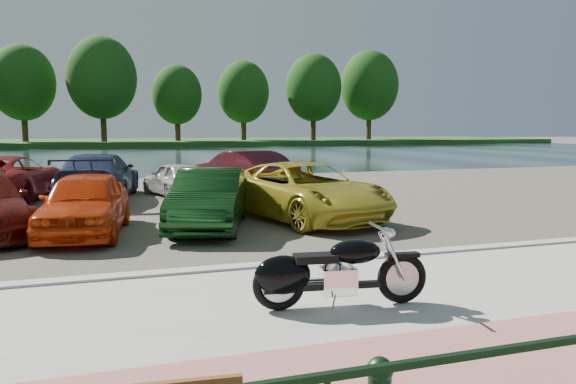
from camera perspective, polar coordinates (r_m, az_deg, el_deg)
name	(u,v)px	position (r m, az deg, el deg)	size (l,w,h in m)	color
ground	(351,303)	(7.98, 6.43, -11.11)	(200.00, 200.00, 0.00)	#595447
promenade	(386,323)	(7.12, 9.88, -12.97)	(60.00, 6.00, 0.10)	#A5A39B
pink_path	(460,369)	(5.91, 17.06, -16.80)	(60.00, 2.00, 0.01)	#A05B5A
kerb	(302,264)	(9.74, 1.48, -7.35)	(60.00, 0.30, 0.14)	#A5A39B
parking_lot	(209,201)	(18.34, -8.06, -0.95)	(60.00, 18.00, 0.04)	#47423A
river	(145,157)	(47.07, -14.37, 3.51)	(120.00, 40.00, 0.00)	#182C2B
far_bank	(127,142)	(78.99, -16.00, 4.87)	(120.00, 24.00, 0.60)	#214C1B
far_trees	(164,86)	(73.25, -12.51, 10.48)	(70.25, 10.68, 12.52)	#362513
motorcycle	(325,273)	(7.30, 3.80, -8.18)	(2.33, 0.76, 1.05)	black
car_4	(85,203)	(13.18, -19.92, -1.08)	(1.66, 4.13, 1.41)	red
car_5	(210,199)	(13.26, -7.98, -0.71)	(1.48, 4.25, 1.40)	black
car_6	(304,191)	(14.40, 1.66, 0.09)	(2.45, 5.32, 1.48)	gold
car_10	(7,178)	(20.11, -26.67, 1.25)	(2.45, 5.30, 1.47)	maroon
car_11	(99,176)	(19.53, -18.69, 1.54)	(2.13, 5.24, 1.52)	navy
car_12	(177,179)	(19.62, -11.26, 1.33)	(1.44, 3.57, 1.22)	silver
car_13	(242,172)	(20.14, -4.65, 2.04)	(1.63, 4.68, 1.54)	#46121A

